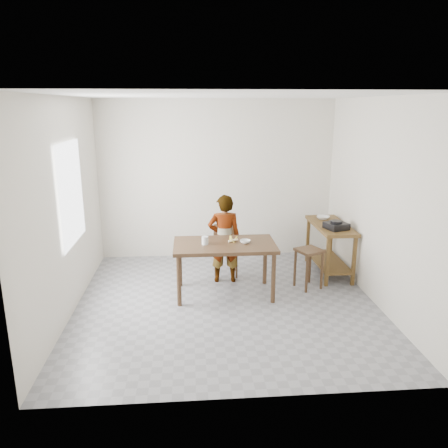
{
  "coord_description": "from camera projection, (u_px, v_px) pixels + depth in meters",
  "views": [
    {
      "loc": [
        -0.46,
        -5.4,
        2.58
      ],
      "look_at": [
        0.0,
        0.4,
        1.0
      ],
      "focal_mm": 35.0,
      "sensor_mm": 36.0,
      "label": 1
    }
  ],
  "objects": [
    {
      "name": "banana",
      "position": [
        233.0,
        240.0,
        6.06
      ],
      "size": [
        0.18,
        0.16,
        0.05
      ],
      "primitive_type": null,
      "rotation": [
        0.0,
        0.0,
        0.36
      ],
      "color": "#F0C54D",
      "rests_on": "dining_table"
    },
    {
      "name": "floor",
      "position": [
        226.0,
        304.0,
        5.92
      ],
      "size": [
        4.0,
        4.0,
        0.04
      ],
      "primitive_type": "cube",
      "color": "gray",
      "rests_on": "ground"
    },
    {
      "name": "gas_burner",
      "position": [
        336.0,
        226.0,
        6.51
      ],
      "size": [
        0.37,
        0.37,
        0.1
      ],
      "primitive_type": "cube",
      "rotation": [
        0.0,
        0.0,
        0.33
      ],
      "color": "black",
      "rests_on": "prep_counter"
    },
    {
      "name": "glass_tumbler",
      "position": [
        205.0,
        240.0,
        5.95
      ],
      "size": [
        0.1,
        0.1,
        0.11
      ],
      "primitive_type": "cylinder",
      "rotation": [
        0.0,
        0.0,
        0.08
      ],
      "color": "silver",
      "rests_on": "dining_table"
    },
    {
      "name": "window_pane",
      "position": [
        71.0,
        194.0,
        5.56
      ],
      "size": [
        0.02,
        1.1,
        1.3
      ],
      "primitive_type": "cube",
      "color": "white",
      "rests_on": "wall_left"
    },
    {
      "name": "wall_right",
      "position": [
        380.0,
        203.0,
        5.71
      ],
      "size": [
        0.04,
        4.0,
        2.7
      ],
      "primitive_type": "cube",
      "color": "silver",
      "rests_on": "ground"
    },
    {
      "name": "ceiling",
      "position": [
        227.0,
        94.0,
        5.2
      ],
      "size": [
        4.0,
        4.0,
        0.04
      ],
      "primitive_type": "cube",
      "color": "white",
      "rests_on": "wall_back"
    },
    {
      "name": "dining_table",
      "position": [
        225.0,
        269.0,
        6.1
      ],
      "size": [
        1.4,
        0.8,
        0.75
      ],
      "primitive_type": null,
      "color": "#412B19",
      "rests_on": "floor"
    },
    {
      "name": "small_bowl",
      "position": [
        245.0,
        242.0,
        6.01
      ],
      "size": [
        0.18,
        0.18,
        0.05
      ],
      "primitive_type": "imported",
      "rotation": [
        0.0,
        0.0,
        0.29
      ],
      "color": "silver",
      "rests_on": "dining_table"
    },
    {
      "name": "prep_counter",
      "position": [
        329.0,
        248.0,
        6.9
      ],
      "size": [
        0.5,
        1.2,
        0.8
      ],
      "primitive_type": null,
      "color": "brown",
      "rests_on": "floor"
    },
    {
      "name": "wall_back",
      "position": [
        217.0,
        180.0,
        7.5
      ],
      "size": [
        4.0,
        0.04,
        2.7
      ],
      "primitive_type": "cube",
      "color": "silver",
      "rests_on": "ground"
    },
    {
      "name": "stool",
      "position": [
        308.0,
        268.0,
        6.35
      ],
      "size": [
        0.44,
        0.44,
        0.59
      ],
      "primitive_type": null,
      "rotation": [
        0.0,
        0.0,
        0.41
      ],
      "color": "#412B19",
      "rests_on": "floor"
    },
    {
      "name": "dining_chair",
      "position": [
        226.0,
        251.0,
        6.81
      ],
      "size": [
        0.39,
        0.39,
        0.78
      ],
      "primitive_type": null,
      "rotation": [
        0.0,
        0.0,
        -0.04
      ],
      "color": "#412B19",
      "rests_on": "floor"
    },
    {
      "name": "wall_left",
      "position": [
        64.0,
        209.0,
        5.4
      ],
      "size": [
        0.04,
        4.0,
        2.7
      ],
      "primitive_type": "cube",
      "color": "silver",
      "rests_on": "ground"
    },
    {
      "name": "wall_front",
      "position": [
        247.0,
        259.0,
        3.61
      ],
      "size": [
        4.0,
        0.04,
        2.7
      ],
      "primitive_type": "cube",
      "color": "silver",
      "rests_on": "ground"
    },
    {
      "name": "serving_bowl",
      "position": [
        323.0,
        218.0,
        7.08
      ],
      "size": [
        0.28,
        0.28,
        0.05
      ],
      "primitive_type": "imported",
      "rotation": [
        0.0,
        0.0,
        -0.44
      ],
      "color": "silver",
      "rests_on": "prep_counter"
    },
    {
      "name": "child",
      "position": [
        224.0,
        239.0,
        6.48
      ],
      "size": [
        0.49,
        0.33,
        1.34
      ],
      "primitive_type": "imported",
      "rotation": [
        0.0,
        0.0,
        3.13
      ],
      "color": "white",
      "rests_on": "floor"
    }
  ]
}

